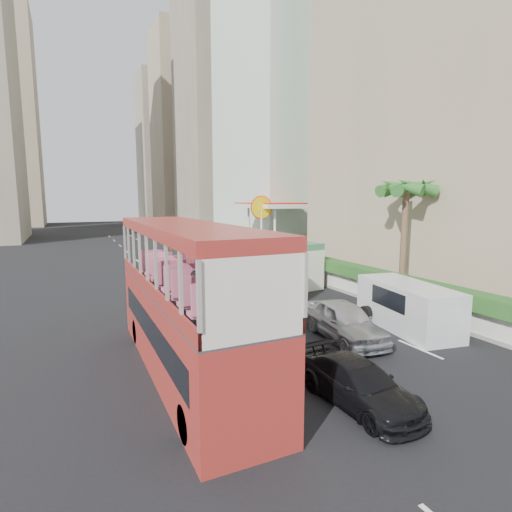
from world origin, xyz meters
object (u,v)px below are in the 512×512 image
van_asset (211,268)px  palm_tree (404,243)px  panel_van_near (407,306)px  panel_van_far (241,257)px  shell_station (278,230)px  minibus_near (257,274)px  car_silver_lane_b (344,339)px  double_decker_bus (186,299)px  minibus_far (279,261)px  car_silver_lane_a (262,333)px  car_black (357,404)px

van_asset → palm_tree: palm_tree is taller
palm_tree → panel_van_near: bearing=-132.4°
panel_van_far → shell_station: shell_station is taller
minibus_near → shell_station: size_ratio=0.77×
car_silver_lane_b → panel_van_near: (3.49, -0.03, 1.04)m
double_decker_bus → car_silver_lane_b: 7.26m
van_asset → double_decker_bus: bearing=-104.7°
car_silver_lane_b → panel_van_near: size_ratio=0.91×
double_decker_bus → palm_tree: palm_tree is taller
minibus_far → panel_van_far: size_ratio=1.52×
car_silver_lane_a → palm_tree: bearing=6.0°
panel_van_far → double_decker_bus: bearing=-122.6°
double_decker_bus → panel_van_far: (9.97, 18.58, -1.63)m
panel_van_near → shell_station: 23.61m
minibus_far → panel_van_far: bearing=81.3°
double_decker_bus → minibus_near: size_ratio=1.79×
palm_tree → panel_van_far: bearing=104.7°
panel_van_far → palm_tree: 15.27m
panel_van_near → double_decker_bus: bearing=-169.6°
double_decker_bus → van_asset: bearing=68.9°
minibus_far → shell_station: size_ratio=0.85×
car_silver_lane_a → shell_station: size_ratio=0.49×
car_silver_lane_b → minibus_near: size_ratio=0.77×
panel_van_near → shell_station: shell_station is taller
shell_station → panel_van_far: bearing=-143.7°
car_silver_lane_b → minibus_near: bearing=98.1°
car_silver_lane_b → car_black: bearing=-115.8°
car_silver_lane_a → minibus_far: bearing=54.1°
double_decker_bus → car_silver_lane_a: (4.04, 2.36, -2.53)m
van_asset → shell_station: shell_station is taller
panel_van_near → panel_van_far: 18.42m
car_silver_lane_a → minibus_far: minibus_far is taller
minibus_far → palm_tree: bearing=-70.7°
panel_van_far → palm_tree: (3.83, -14.58, 2.48)m
car_silver_lane_a → car_black: (-0.22, -6.68, 0.00)m
car_silver_lane_a → van_asset: car_silver_lane_a is taller
car_silver_lane_b → palm_tree: bearing=36.3°
double_decker_bus → van_asset: double_decker_bus is taller
panel_van_far → car_silver_lane_a: bearing=-114.5°
van_asset → palm_tree: (6.32, -15.42, 3.38)m
minibus_near → panel_van_near: size_ratio=1.18×
van_asset → palm_tree: size_ratio=0.68×
minibus_far → shell_station: (6.12, 11.40, 1.24)m
palm_tree → shell_station: palm_tree is taller
palm_tree → car_silver_lane_a: bearing=-170.4°
double_decker_bus → minibus_far: double_decker_bus is taller
panel_van_far → shell_station: (6.03, 4.42, 1.85)m
van_asset → car_silver_lane_b: bearing=-85.7°
panel_van_near → car_silver_lane_a: bearing=170.1°
double_decker_bus → van_asset: size_ratio=2.53×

